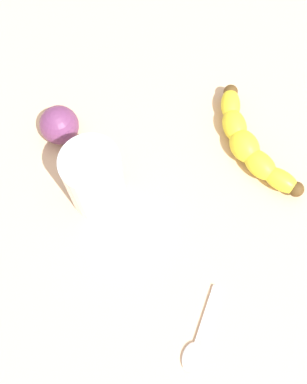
# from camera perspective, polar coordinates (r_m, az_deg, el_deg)

# --- Properties ---
(wooden_tabletop) EXTENTS (1.20, 1.20, 0.03)m
(wooden_tabletop) POSITION_cam_1_polar(r_m,az_deg,el_deg) (0.67, -0.19, 2.72)
(wooden_tabletop) COLOR #D8AE8B
(wooden_tabletop) RESTS_ON ground
(banana) EXTENTS (0.09, 0.20, 0.04)m
(banana) POSITION_cam_1_polar(r_m,az_deg,el_deg) (0.67, 12.17, 6.06)
(banana) COLOR yellow
(banana) RESTS_ON wooden_tabletop
(smoothie_glass) EXTENTS (0.08, 0.08, 0.12)m
(smoothie_glass) POSITION_cam_1_polar(r_m,az_deg,el_deg) (0.59, -7.51, 1.49)
(smoothie_glass) COLOR silver
(smoothie_glass) RESTS_ON wooden_tabletop
(plum_fruit) EXTENTS (0.06, 0.06, 0.06)m
(plum_fruit) POSITION_cam_1_polar(r_m,az_deg,el_deg) (0.67, -11.95, 8.39)
(plum_fruit) COLOR #6B3360
(plum_fruit) RESTS_ON wooden_tabletop
(teaspoon) EXTENTS (0.11, 0.06, 0.01)m
(teaspoon) POSITION_cam_1_polar(r_m,az_deg,el_deg) (0.59, 5.15, -19.62)
(teaspoon) COLOR silver
(teaspoon) RESTS_ON wooden_tabletop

